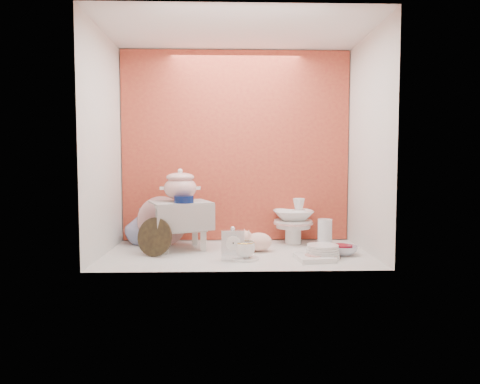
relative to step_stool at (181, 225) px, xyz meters
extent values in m
plane|color=silver|center=(0.40, -0.14, -0.17)|extent=(1.80, 1.80, 0.00)
cube|color=#BC512F|center=(0.40, 0.36, 0.58)|extent=(1.80, 0.06, 1.50)
cube|color=silver|center=(-0.50, -0.14, 0.58)|extent=(0.06, 1.00, 1.50)
cube|color=silver|center=(1.30, -0.14, 0.58)|extent=(0.06, 1.00, 1.50)
cube|color=white|center=(0.40, -0.14, 1.33)|extent=(1.80, 1.00, 0.06)
cylinder|color=#091546|center=(0.03, -0.10, 0.20)|extent=(0.14, 0.14, 0.05)
imported|color=silver|center=(-0.32, 0.22, -0.04)|extent=(0.32, 0.32, 0.27)
cube|color=silver|center=(0.37, -0.36, -0.07)|extent=(0.15, 0.06, 0.21)
ellipsoid|color=beige|center=(0.55, -0.10, -0.10)|extent=(0.28, 0.23, 0.14)
cylinder|color=white|center=(0.44, -0.34, -0.17)|extent=(0.22, 0.22, 0.01)
imported|color=white|center=(0.44, -0.34, -0.11)|extent=(0.15, 0.15, 0.11)
cube|color=white|center=(0.89, -0.37, -0.16)|extent=(0.25, 0.25, 0.03)
cylinder|color=white|center=(0.95, -0.32, -0.13)|extent=(0.27, 0.27, 0.09)
imported|color=silver|center=(1.11, -0.22, -0.14)|extent=(0.20, 0.20, 0.06)
cylinder|color=silver|center=(1.05, 0.04, -0.07)|extent=(0.13, 0.13, 0.21)
camera|label=1|loc=(0.33, -3.07, 0.45)|focal=32.27mm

